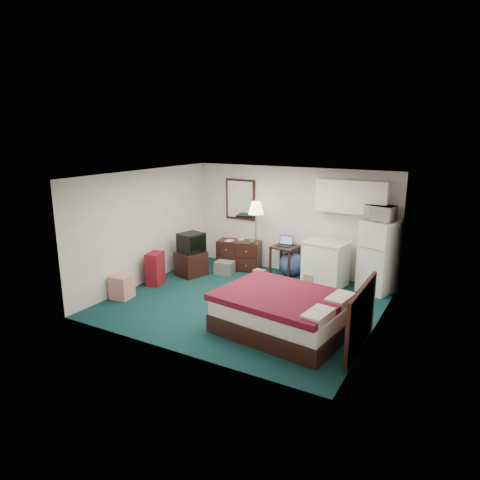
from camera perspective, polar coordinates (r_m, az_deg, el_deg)
The scene contains 25 objects.
floor at distance 8.57m, azimuth 0.65°, elevation -8.27°, with size 5.00×4.50×0.01m, color black.
ceiling at distance 7.95m, azimuth 0.70°, elevation 8.60°, with size 5.00×4.50×0.01m, color beige.
walls at distance 8.17m, azimuth 0.68°, elevation -0.15°, with size 5.01×4.51×2.50m.
mirror at distance 10.64m, azimuth 0.07°, elevation 5.43°, with size 0.80×0.06×1.00m, color white, non-canonical shape.
upper_cabinets at distance 9.41m, azimuth 14.72°, elevation 5.65°, with size 1.50×0.35×0.70m, color white, non-canonical shape.
headboard at distance 6.86m, azimuth 15.87°, elevation -9.81°, with size 0.06×1.56×1.00m, color black, non-canonical shape.
dresser at distance 10.46m, azimuth -0.12°, elevation -2.00°, with size 1.04×0.47×0.71m, color black, non-canonical shape.
floor_lamp at distance 10.11m, azimuth 2.12°, elevation 0.35°, with size 0.37×0.37×1.71m, color tan, non-canonical shape.
desk at distance 10.09m, azimuth 5.98°, elevation -2.73°, with size 0.55×0.55×0.70m, color black, non-canonical shape.
exercise_ball at distance 10.07m, azimuth 6.84°, elevation -3.19°, with size 0.56×0.56×0.56m, color navy.
kitchen_counter at distance 9.56m, azimuth 11.33°, elevation -3.14°, with size 0.86×0.66×0.94m, color white, non-canonical shape.
fridge at distance 9.32m, azimuth 17.98°, elevation -2.13°, with size 0.63×0.63×1.53m, color silver, non-canonical shape.
bed at distance 7.31m, azimuth 5.82°, elevation -9.66°, with size 2.06×1.60×0.66m, color #4C0E16, non-canonical shape.
tv_stand at distance 10.10m, azimuth -6.54°, elevation -3.14°, with size 0.56×0.61×0.56m, color black, non-canonical shape.
suitcase at distance 9.60m, azimuth -11.24°, elevation -3.75°, with size 0.28×0.44×0.72m, color maroon, non-canonical shape.
retail_box at distance 9.02m, azimuth -15.48°, elevation -6.02°, with size 0.38×0.38×0.48m, color beige, non-canonical shape.
file_bin at distance 10.16m, azimuth -2.06°, elevation -3.70°, with size 0.43×0.33×0.30m, color slate, non-canonical shape.
cardboard_box_a at distance 9.86m, azimuth 2.56°, elevation -4.57°, with size 0.24×0.20×0.20m, color tan, non-canonical shape.
cardboard_box_b at distance 9.58m, azimuth 9.36°, elevation -5.15°, with size 0.22×0.26×0.26m, color tan, non-canonical shape.
laptop at distance 9.96m, azimuth 5.99°, elevation -0.21°, with size 0.32×0.26×0.22m, color black, non-canonical shape.
crt_tv at distance 9.98m, azimuth -6.52°, elevation -0.35°, with size 0.49×0.53×0.45m, color black, non-canonical shape.
microwave at distance 9.11m, azimuth 18.20°, elevation 3.66°, with size 0.56×0.31×0.38m, color silver.
book_a at distance 10.37m, azimuth -1.79°, elevation 0.48°, with size 0.16×0.02×0.22m, color tan.
book_b at distance 10.46m, azimuth -0.24°, elevation 0.57°, with size 0.15×0.02×0.20m, color tan.
mug at distance 10.15m, azimuth 1.61°, elevation -0.10°, with size 0.12×0.09×0.12m, color #498736.
Camera 1 is at (3.81, -6.94, 3.29)m, focal length 32.00 mm.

